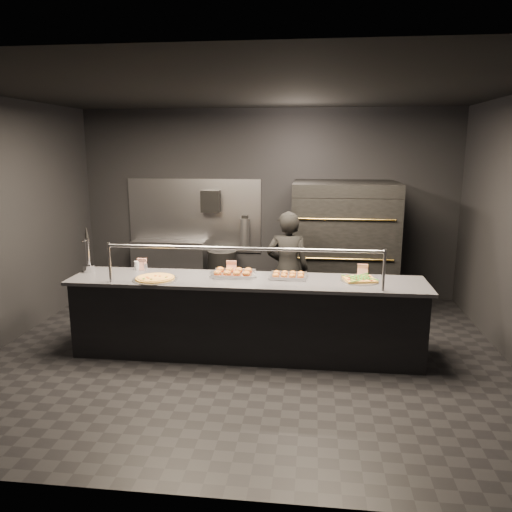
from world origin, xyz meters
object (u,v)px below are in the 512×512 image
(worker, at_px, (287,270))
(slider_tray_b, at_px, (288,276))
(fire_extinguisher, at_px, (245,232))
(towel_dispenser, at_px, (211,201))
(service_counter, at_px, (246,317))
(round_pizza, at_px, (155,278))
(prep_shelf, at_px, (170,267))
(pizza_oven, at_px, (343,246))
(square_pizza, at_px, (360,279))
(slider_tray_a, at_px, (233,273))
(trash_bin, at_px, (223,274))
(beer_tap, at_px, (88,259))

(worker, bearing_deg, slider_tray_b, 92.46)
(fire_extinguisher, distance_m, slider_tray_b, 2.43)
(fire_extinguisher, relative_size, worker, 0.32)
(towel_dispenser, relative_size, fire_extinguisher, 0.69)
(service_counter, xyz_separation_m, fire_extinguisher, (-0.35, 2.40, 0.60))
(service_counter, bearing_deg, round_pizza, -171.78)
(prep_shelf, bearing_deg, worker, -33.10)
(pizza_oven, distance_m, square_pizza, 1.84)
(fire_extinguisher, bearing_deg, towel_dispenser, -178.96)
(slider_tray_a, bearing_deg, trash_bin, 104.00)
(round_pizza, bearing_deg, pizza_oven, 42.53)
(prep_shelf, xyz_separation_m, slider_tray_b, (2.08, -2.20, 0.50))
(prep_shelf, xyz_separation_m, square_pizza, (2.89, -2.26, 0.49))
(square_pizza, relative_size, worker, 0.27)
(towel_dispenser, bearing_deg, prep_shelf, -174.29)
(beer_tap, distance_m, slider_tray_b, 2.43)
(pizza_oven, distance_m, round_pizza, 3.03)
(trash_bin, xyz_separation_m, worker, (1.11, -1.22, 0.41))
(pizza_oven, xyz_separation_m, square_pizza, (0.09, -1.84, -0.03))
(prep_shelf, bearing_deg, trash_bin, -6.30)
(towel_dispenser, bearing_deg, service_counter, -69.37)
(prep_shelf, xyz_separation_m, towel_dispenser, (0.70, 0.07, 1.10))
(pizza_oven, distance_m, prep_shelf, 2.88)
(towel_dispenser, height_order, square_pizza, towel_dispenser)
(towel_dispenser, xyz_separation_m, beer_tap, (-1.05, -2.27, -0.47))
(towel_dispenser, xyz_separation_m, worker, (1.32, -1.39, -0.76))
(round_pizza, relative_size, trash_bin, 0.66)
(pizza_oven, bearing_deg, towel_dispenser, 166.86)
(fire_extinguisher, xyz_separation_m, slider_tray_a, (0.17, -2.25, -0.11))
(slider_tray_a, xyz_separation_m, slider_tray_b, (0.66, -0.03, -0.01))
(pizza_oven, distance_m, slider_tray_a, 2.23)
(slider_tray_b, height_order, square_pizza, slider_tray_b)
(round_pizza, xyz_separation_m, square_pizza, (2.32, 0.21, 0.00))
(slider_tray_a, distance_m, slider_tray_b, 0.66)
(pizza_oven, relative_size, trash_bin, 2.47)
(pizza_oven, height_order, slider_tray_a, pizza_oven)
(service_counter, bearing_deg, slider_tray_b, 13.80)
(round_pizza, height_order, square_pizza, square_pizza)
(round_pizza, bearing_deg, square_pizza, 5.20)
(service_counter, xyz_separation_m, prep_shelf, (-1.60, 2.32, -0.01))
(slider_tray_a, relative_size, trash_bin, 0.75)
(service_counter, bearing_deg, worker, 67.35)
(prep_shelf, xyz_separation_m, slider_tray_a, (1.42, -2.17, 0.50))
(service_counter, xyz_separation_m, slider_tray_a, (-0.18, 0.15, 0.49))
(trash_bin, bearing_deg, fire_extinguisher, 27.60)
(square_pizza, bearing_deg, beer_tap, 178.95)
(slider_tray_b, relative_size, trash_bin, 0.59)
(prep_shelf, bearing_deg, square_pizza, -38.03)
(towel_dispenser, height_order, trash_bin, towel_dispenser)
(beer_tap, relative_size, slider_tray_a, 0.96)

